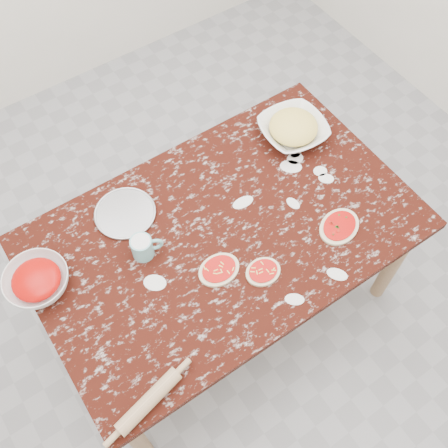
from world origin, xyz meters
TOP-DOWN VIEW (x-y plane):
  - ground at (0.00, 0.00)m, footprint 4.00×4.00m
  - worktable at (0.00, 0.00)m, footprint 1.60×1.00m
  - pizza_tray at (-0.30, 0.30)m, footprint 0.32×0.32m
  - sauce_bowl at (-0.74, 0.20)m, footprint 0.27×0.27m
  - cheese_bowl at (0.55, 0.25)m, footprint 0.33×0.33m
  - flour_mug at (-0.33, 0.09)m, footprint 0.13×0.09m
  - pizza_left at (-0.12, -0.14)m, footprint 0.18×0.14m
  - pizza_mid at (0.02, -0.25)m, footprint 0.15×0.13m
  - pizza_right at (0.41, -0.26)m, footprint 0.23×0.20m
  - rolling_pin at (-0.61, -0.43)m, footprint 0.28×0.11m

SIDE VIEW (x-z plane):
  - ground at x=0.00m, z-range 0.00..0.00m
  - worktable at x=0.00m, z-range 0.29..1.04m
  - pizza_tray at x=-0.30m, z-range 0.75..0.76m
  - pizza_left at x=-0.12m, z-range 0.75..0.77m
  - pizza_mid at x=0.02m, z-range 0.75..0.77m
  - pizza_right at x=0.41m, z-range 0.75..0.77m
  - rolling_pin at x=-0.61m, z-range 0.75..0.80m
  - cheese_bowl at x=0.55m, z-range 0.75..0.82m
  - sauce_bowl at x=-0.74m, z-range 0.75..0.83m
  - flour_mug at x=-0.33m, z-range 0.75..0.85m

